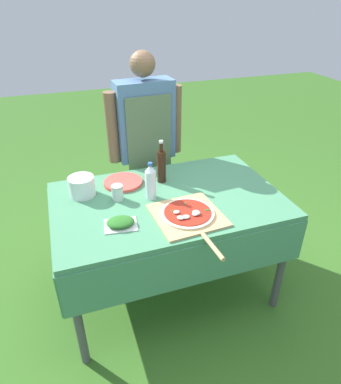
# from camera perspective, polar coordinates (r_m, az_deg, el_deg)

# --- Properties ---
(ground_plane) EXTENTS (12.00, 12.00, 0.00)m
(ground_plane) POSITION_cam_1_polar(r_m,az_deg,el_deg) (2.64, -0.38, -15.66)
(ground_plane) COLOR #386B23
(prep_table) EXTENTS (1.43, 0.91, 0.79)m
(prep_table) POSITION_cam_1_polar(r_m,az_deg,el_deg) (2.19, -0.45, -3.04)
(prep_table) COLOR #478960
(prep_table) RESTS_ON ground
(person_cook) EXTENTS (0.58, 0.21, 1.56)m
(person_cook) POSITION_cam_1_polar(r_m,az_deg,el_deg) (2.64, -4.17, 8.71)
(person_cook) COLOR #70604C
(person_cook) RESTS_ON ground
(pizza_on_peel) EXTENTS (0.40, 0.61, 0.06)m
(pizza_on_peel) POSITION_cam_1_polar(r_m,az_deg,el_deg) (1.96, 3.00, -3.87)
(pizza_on_peel) COLOR tan
(pizza_on_peel) RESTS_ON prep_table
(oil_bottle) EXTENTS (0.06, 0.06, 0.30)m
(oil_bottle) POSITION_cam_1_polar(r_m,az_deg,el_deg) (2.27, -1.51, 4.41)
(oil_bottle) COLOR black
(oil_bottle) RESTS_ON prep_table
(water_bottle) EXTENTS (0.07, 0.07, 0.24)m
(water_bottle) POSITION_cam_1_polar(r_m,az_deg,el_deg) (2.09, -3.33, 1.72)
(water_bottle) COLOR silver
(water_bottle) RESTS_ON prep_table
(herb_container) EXTENTS (0.20, 0.16, 0.04)m
(herb_container) POSITION_cam_1_polar(r_m,az_deg,el_deg) (1.91, -8.33, -5.06)
(herb_container) COLOR silver
(herb_container) RESTS_ON prep_table
(mixing_tub) EXTENTS (0.16, 0.16, 0.13)m
(mixing_tub) POSITION_cam_1_polar(r_m,az_deg,el_deg) (2.21, -14.56, 0.92)
(mixing_tub) COLOR silver
(mixing_tub) RESTS_ON prep_table
(plate_stack) EXTENTS (0.26, 0.26, 0.02)m
(plate_stack) POSITION_cam_1_polar(r_m,az_deg,el_deg) (2.31, -7.89, 1.63)
(plate_stack) COLOR #DB4C42
(plate_stack) RESTS_ON prep_table
(sauce_jar) EXTENTS (0.07, 0.07, 0.10)m
(sauce_jar) POSITION_cam_1_polar(r_m,az_deg,el_deg) (2.13, -8.82, -0.23)
(sauce_jar) COLOR silver
(sauce_jar) RESTS_ON prep_table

